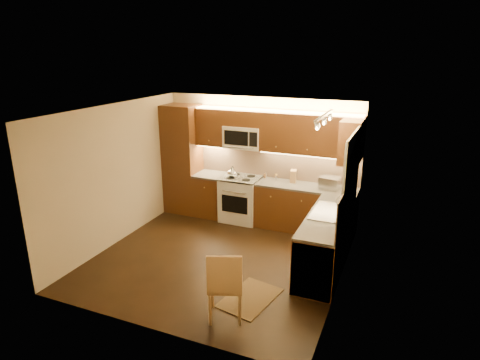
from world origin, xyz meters
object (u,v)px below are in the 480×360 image
at_px(microwave, 244,137).
at_px(knife_block, 293,176).
at_px(sink, 330,208).
at_px(kettle, 232,172).
at_px(toaster_oven, 330,183).
at_px(stove, 241,199).
at_px(soap_bottle, 346,205).
at_px(dining_chair, 225,283).

relative_size(microwave, knife_block, 3.13).
distance_m(sink, knife_block, 1.61).
xyz_separation_m(kettle, toaster_oven, (1.93, 0.13, -0.03)).
xyz_separation_m(stove, kettle, (-0.16, -0.07, 0.58)).
bearing_deg(microwave, stove, -90.00).
bearing_deg(toaster_oven, sink, -69.06).
bearing_deg(kettle, stove, 22.57).
relative_size(microwave, kettle, 3.27).
relative_size(soap_bottle, dining_chair, 0.17).
relative_size(stove, toaster_oven, 2.52).
bearing_deg(dining_chair, knife_block, 68.82).
bearing_deg(soap_bottle, knife_block, 147.32).
bearing_deg(microwave, sink, -32.21).
relative_size(knife_block, soap_bottle, 1.47).
distance_m(stove, knife_block, 1.19).
relative_size(sink, toaster_oven, 2.35).
height_order(kettle, dining_chair, kettle).
distance_m(soap_bottle, dining_chair, 2.51).
relative_size(microwave, sink, 0.88).
height_order(microwave, soap_bottle, microwave).
height_order(sink, toaster_oven, toaster_oven).
xyz_separation_m(stove, microwave, (0.00, 0.14, 1.26)).
xyz_separation_m(knife_block, dining_chair, (0.02, -3.24, -0.52)).
relative_size(sink, soap_bottle, 5.22).
height_order(microwave, toaster_oven, microwave).
height_order(stove, toaster_oven, toaster_oven).
relative_size(kettle, toaster_oven, 0.64).
distance_m(sink, kettle, 2.40).
xyz_separation_m(microwave, sink, (2.00, -1.26, -0.74)).
bearing_deg(sink, microwave, 147.79).
height_order(stove, microwave, microwave).
height_order(stove, kettle, kettle).
relative_size(kettle, dining_chair, 0.23).
bearing_deg(stove, kettle, -155.43).
relative_size(stove, sink, 1.07).
xyz_separation_m(stove, dining_chair, (1.06, -3.07, 0.04)).
height_order(stove, soap_bottle, soap_bottle).
distance_m(sink, toaster_oven, 1.20).
bearing_deg(knife_block, microwave, 171.06).
height_order(kettle, toaster_oven, kettle).
distance_m(sink, soap_bottle, 0.31).
relative_size(stove, microwave, 1.21).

